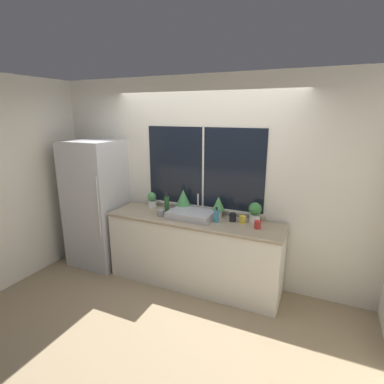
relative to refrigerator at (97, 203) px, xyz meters
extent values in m
plane|color=#937F60|center=(1.57, -0.29, -0.93)|extent=(14.00, 14.00, 0.00)
cube|color=silver|center=(1.57, 0.34, 0.42)|extent=(8.00, 0.06, 2.70)
cube|color=black|center=(1.57, 0.31, 0.60)|extent=(1.64, 0.01, 1.05)
cube|color=silver|center=(1.57, 0.30, 0.60)|extent=(0.02, 0.01, 1.05)
cube|color=silver|center=(1.57, 0.30, 0.06)|extent=(1.70, 0.04, 0.03)
cube|color=silver|center=(-0.66, 1.21, 0.42)|extent=(0.06, 7.00, 2.70)
cube|color=silver|center=(1.57, -0.01, -0.48)|extent=(2.26, 0.56, 0.89)
cube|color=gray|center=(1.57, -0.01, -0.02)|extent=(2.29, 0.59, 0.03)
cube|color=#B7B7BC|center=(0.00, 0.00, 0.00)|extent=(0.75, 0.70, 1.86)
cylinder|color=silver|center=(0.35, -0.36, 0.09)|extent=(0.02, 0.02, 0.84)
cube|color=#ADADB2|center=(1.53, 0.01, 0.04)|extent=(0.56, 0.38, 0.09)
cylinder|color=#B7B7BC|center=(1.53, 0.23, 0.01)|extent=(0.04, 0.04, 0.03)
cylinder|color=#B7B7BC|center=(1.53, 0.23, 0.14)|extent=(0.02, 0.02, 0.23)
cylinder|color=white|center=(0.83, 0.20, 0.04)|extent=(0.12, 0.12, 0.09)
sphere|color=#478E4C|center=(0.83, 0.20, 0.15)|extent=(0.12, 0.12, 0.12)
cylinder|color=white|center=(1.32, 0.20, 0.04)|extent=(0.09, 0.09, 0.09)
cone|color=#478E4C|center=(1.32, 0.20, 0.19)|extent=(0.20, 0.20, 0.21)
cylinder|color=white|center=(1.83, 0.20, 0.04)|extent=(0.10, 0.10, 0.09)
cone|color=#478E4C|center=(1.83, 0.20, 0.18)|extent=(0.16, 0.16, 0.18)
cylinder|color=white|center=(2.30, 0.20, 0.04)|extent=(0.13, 0.13, 0.09)
sphere|color=#387A3D|center=(2.30, 0.20, 0.16)|extent=(0.16, 0.16, 0.16)
cylinder|color=teal|center=(1.88, 0.00, 0.07)|extent=(0.06, 0.06, 0.15)
cylinder|color=black|center=(1.88, 0.00, 0.17)|extent=(0.03, 0.03, 0.04)
cylinder|color=#235128|center=(1.16, 0.04, 0.11)|extent=(0.06, 0.06, 0.23)
cylinder|color=black|center=(1.16, 0.04, 0.26)|extent=(0.03, 0.03, 0.06)
cylinder|color=gray|center=(1.14, -0.09, 0.04)|extent=(0.09, 0.09, 0.09)
cylinder|color=#B72D28|center=(2.38, 0.00, 0.04)|extent=(0.08, 0.08, 0.09)
cylinder|color=gold|center=(2.18, 0.10, 0.04)|extent=(0.08, 0.08, 0.09)
cylinder|color=black|center=(2.05, 0.11, 0.05)|extent=(0.08, 0.08, 0.10)
camera|label=1|loc=(3.03, -3.30, 1.30)|focal=28.00mm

